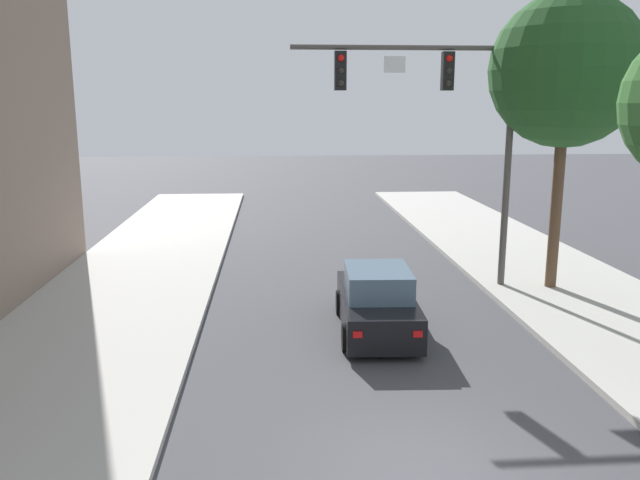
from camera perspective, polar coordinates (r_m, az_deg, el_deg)
name	(u,v)px	position (r m, az deg, el deg)	size (l,w,h in m)	color
ground_plane	(420,472)	(10.45, 8.85, -19.61)	(120.00, 120.00, 0.00)	#424247
traffic_signal_mast	(450,108)	(18.86, 11.38, 11.40)	(6.35, 0.38, 7.50)	#514C47
car_lead_black	(377,303)	(15.75, 5.04, -5.53)	(1.98, 4.31, 1.60)	black
street_tree_second	(567,71)	(19.61, 20.97, 13.75)	(4.25, 4.25, 8.32)	brown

